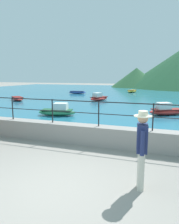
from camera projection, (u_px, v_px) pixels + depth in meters
ground_plane at (56, 189)px, 4.75m from camera, size 120.00×120.00×0.00m
promenade_wall at (99, 136)px, 7.66m from camera, size 20.00×0.56×0.70m
railing at (99, 109)px, 7.50m from camera, size 18.44×0.04×0.90m
lake_water at (148, 94)px, 28.75m from camera, size 64.00×44.32×0.06m
hill_secondary at (136, 78)px, 44.47m from camera, size 10.59×10.59×4.02m
person_walking at (142, 146)px, 4.60m from camera, size 0.38×0.57×1.75m
boat_0 at (77, 92)px, 28.60m from camera, size 2.38×1.13×0.36m
boat_1 at (132, 91)px, 30.85m from camera, size 1.49×2.46×0.36m
boat_2 at (17, 98)px, 20.84m from camera, size 2.35×2.15×0.36m
boat_4 at (99, 98)px, 20.88m from camera, size 1.72×2.47×0.76m
boat_5 at (58, 111)px, 13.11m from camera, size 2.44×1.36×0.76m
boat_6 at (166, 110)px, 13.32m from camera, size 2.45×1.89×0.76m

